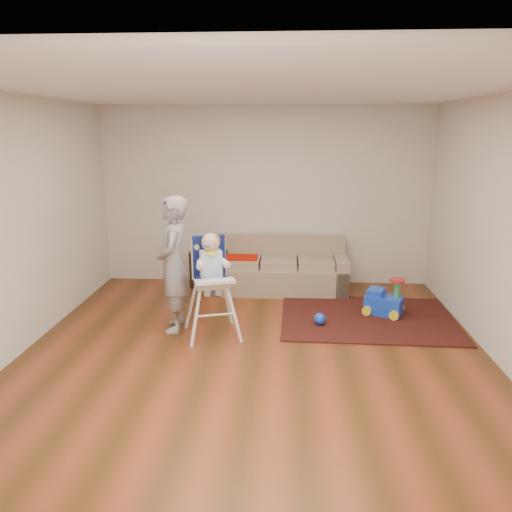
# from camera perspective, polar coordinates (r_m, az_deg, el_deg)

# --- Properties ---
(ground) EXTENTS (5.50, 5.50, 0.00)m
(ground) POSITION_cam_1_polar(r_m,az_deg,el_deg) (5.39, -0.26, -11.43)
(ground) COLOR #48290F
(ground) RESTS_ON ground
(room_envelope) EXTENTS (5.04, 5.52, 2.72)m
(room_envelope) POSITION_cam_1_polar(r_m,az_deg,el_deg) (5.40, 0.08, 9.37)
(room_envelope) COLOR beige
(room_envelope) RESTS_ON ground
(sofa) EXTENTS (2.00, 0.82, 0.77)m
(sofa) POSITION_cam_1_polar(r_m,az_deg,el_deg) (7.41, 2.60, -1.05)
(sofa) COLOR gray
(sofa) RESTS_ON ground
(side_table) EXTENTS (0.55, 0.55, 0.55)m
(side_table) POSITION_cam_1_polar(r_m,az_deg,el_deg) (7.75, -5.27, -1.23)
(side_table) COLOR black
(side_table) RESTS_ON ground
(area_rug) EXTENTS (2.21, 1.68, 0.02)m
(area_rug) POSITION_cam_1_polar(r_m,az_deg,el_deg) (6.55, 12.65, -6.93)
(area_rug) COLOR black
(area_rug) RESTS_ON ground
(ride_on_toy) EXTENTS (0.55, 0.49, 0.50)m
(ride_on_toy) POSITION_cam_1_polar(r_m,az_deg,el_deg) (6.64, 14.45, -4.39)
(ride_on_toy) COLOR blue
(ride_on_toy) RESTS_ON area_rug
(toy_ball) EXTENTS (0.15, 0.15, 0.15)m
(toy_ball) POSITION_cam_1_polar(r_m,az_deg,el_deg) (6.19, 7.29, -7.14)
(toy_ball) COLOR blue
(toy_ball) RESTS_ON area_rug
(high_chair) EXTENTS (0.71, 0.71, 1.23)m
(high_chair) POSITION_cam_1_polar(r_m,az_deg,el_deg) (5.74, -5.08, -3.52)
(high_chair) COLOR silver
(high_chair) RESTS_ON ground
(adult) EXTENTS (0.46, 0.63, 1.61)m
(adult) POSITION_cam_1_polar(r_m,az_deg,el_deg) (5.91, -9.45, -0.97)
(adult) COLOR gray
(adult) RESTS_ON ground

